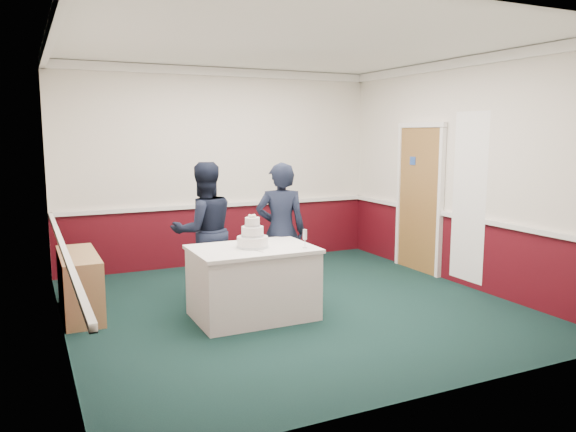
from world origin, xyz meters
name	(u,v)px	position (x,y,z in m)	size (l,w,h in m)	color
ground	(292,306)	(0.00, 0.00, 0.00)	(5.00, 5.00, 0.00)	#122C28
room_shell	(276,138)	(0.08, 0.61, 1.97)	(5.00, 5.00, 3.00)	silver
sideboard	(80,284)	(-2.28, 0.75, 0.35)	(0.41, 1.20, 0.70)	#A98252
cake_table	(253,282)	(-0.55, -0.15, 0.40)	(1.32, 0.92, 0.79)	white
wedding_cake	(252,237)	(-0.55, -0.15, 0.90)	(0.35, 0.35, 0.36)	white
cake_knife	(257,251)	(-0.58, -0.35, 0.79)	(0.01, 0.22, 0.01)	silver
champagne_flute	(305,236)	(-0.05, -0.43, 0.93)	(0.05, 0.05, 0.21)	silver
person_man	(204,231)	(-0.82, 0.78, 0.84)	(0.82, 0.64, 1.68)	black
person_woman	(281,231)	(0.04, 0.40, 0.84)	(0.61, 0.40, 1.68)	black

